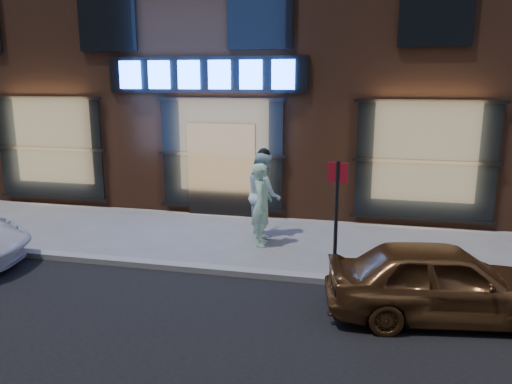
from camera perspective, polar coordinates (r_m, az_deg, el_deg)
ground at (r=9.69m, az=-10.69°, el=-8.56°), size 90.00×90.00×0.00m
curb at (r=9.67m, az=-10.70°, el=-8.22°), size 60.00×0.25×0.12m
storefront_building at (r=16.73m, az=0.07°, el=18.44°), size 30.20×8.28×10.30m
man_bowtie at (r=10.58m, az=0.69°, el=-1.46°), size 0.48×0.68×1.77m
man_cap at (r=11.29m, az=0.88°, el=-0.21°), size 1.03×1.13×1.91m
gold_sedan at (r=7.94m, az=20.68°, el=-9.55°), size 3.60×1.88×1.17m
sign_post at (r=8.64m, az=9.17°, el=-2.08°), size 0.34×0.07×2.15m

